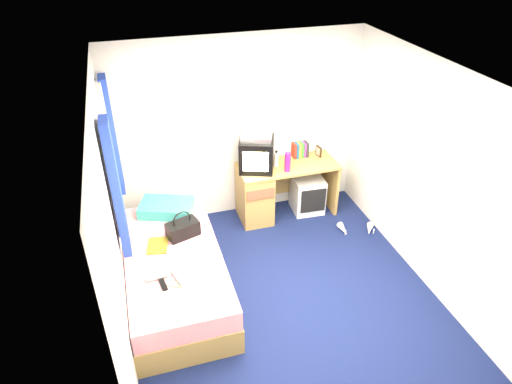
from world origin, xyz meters
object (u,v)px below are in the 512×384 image
object	(u,v)px
pillow	(166,208)
magazine	(158,246)
desk	(267,190)
vcr	(257,137)
handbag	(183,229)
aerosol_can	(276,159)
remote_control	(163,285)
white_heels	(356,229)
crt_tv	(257,154)
pink_water_bottle	(288,162)
storage_cube	(307,194)
water_bottle	(156,276)
bed	(175,274)
colour_swatch_fan	(178,285)
picture_frame	(319,151)
towel	(192,269)

from	to	relation	value
pillow	magazine	world-z (taller)	pillow
desk	vcr	size ratio (longest dim) A/B	3.47
handbag	aerosol_can	bearing A→B (deg)	14.57
remote_control	white_heels	world-z (taller)	remote_control
crt_tv	pink_water_bottle	distance (m)	0.40
pillow	storage_cube	bearing A→B (deg)	9.28
aerosol_can	remote_control	distance (m)	2.30
desk	remote_control	size ratio (longest dim) A/B	8.13
crt_tv	vcr	distance (m)	0.24
desk	remote_control	world-z (taller)	desk
magazine	water_bottle	distance (m)	0.50
desk	pink_water_bottle	world-z (taller)	pink_water_bottle
crt_tv	vcr	bearing A→B (deg)	90.00
white_heels	magazine	bearing A→B (deg)	-174.44
bed	crt_tv	bearing A→B (deg)	41.86
storage_cube	handbag	distance (m)	2.02
water_bottle	colour_swatch_fan	size ratio (longest dim) A/B	0.91
bed	storage_cube	xyz separation A→B (m)	(1.97, 1.10, -0.02)
remote_control	aerosol_can	bearing A→B (deg)	34.14
remote_control	crt_tv	bearing A→B (deg)	39.09
vcr	remote_control	bearing A→B (deg)	-110.35
bed	magazine	size ratio (longest dim) A/B	7.14
magazine	storage_cube	bearing A→B (deg)	23.63
picture_frame	aerosol_can	xyz separation A→B (m)	(-0.64, -0.11, 0.03)
water_bottle	colour_swatch_fan	distance (m)	0.25
vcr	white_heels	size ratio (longest dim) A/B	0.79
handbag	remote_control	bearing A→B (deg)	-130.27
towel	pink_water_bottle	bearing A→B (deg)	41.98
picture_frame	white_heels	bearing A→B (deg)	-81.77
aerosol_can	colour_swatch_fan	size ratio (longest dim) A/B	0.90
pillow	picture_frame	xyz separation A→B (m)	(2.11, 0.45, 0.21)
aerosol_can	handbag	distance (m)	1.61
pillow	storage_cube	xyz separation A→B (m)	(1.93, 0.32, -0.35)
handbag	remote_control	size ratio (longest dim) A/B	2.40
magazine	remote_control	distance (m)	0.61
pillow	handbag	distance (m)	0.51
pink_water_bottle	aerosol_can	world-z (taller)	pink_water_bottle
pillow	crt_tv	bearing A→B (deg)	15.75
towel	crt_tv	bearing A→B (deg)	53.21
pillow	magazine	size ratio (longest dim) A/B	2.15
vcr	white_heels	xyz separation A→B (m)	(1.15, -0.70, -1.16)
pink_water_bottle	white_heels	xyz separation A→B (m)	(0.79, -0.54, -0.83)
bed	aerosol_can	world-z (taller)	aerosol_can
desk	aerosol_can	world-z (taller)	aerosol_can
pillow	picture_frame	world-z (taller)	picture_frame
vcr	water_bottle	distance (m)	2.15
white_heels	desk	bearing A→B (deg)	145.10
vcr	bed	bearing A→B (deg)	-116.60
pillow	remote_control	world-z (taller)	pillow
crt_tv	handbag	distance (m)	1.42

